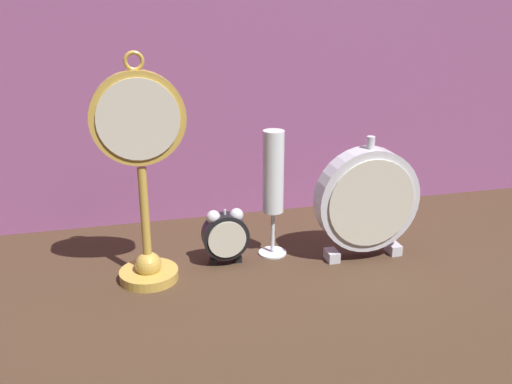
# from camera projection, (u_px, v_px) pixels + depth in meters

# --- Properties ---
(ground_plane) EXTENTS (4.00, 4.00, 0.00)m
(ground_plane) POSITION_uv_depth(u_px,v_px,m) (268.00, 287.00, 0.91)
(ground_plane) COLOR #422D1E
(fabric_backdrop_drape) EXTENTS (1.64, 0.01, 0.66)m
(fabric_backdrop_drape) POSITION_uv_depth(u_px,v_px,m) (225.00, 55.00, 1.09)
(fabric_backdrop_drape) COLOR #8E4C7F
(fabric_backdrop_drape) RESTS_ON ground_plane
(pocket_watch_on_stand) EXTENTS (0.14, 0.10, 0.37)m
(pocket_watch_on_stand) POSITION_uv_depth(u_px,v_px,m) (142.00, 176.00, 0.87)
(pocket_watch_on_stand) COLOR gold
(pocket_watch_on_stand) RESTS_ON ground_plane
(alarm_clock_twin_bell) EXTENTS (0.08, 0.03, 0.10)m
(alarm_clock_twin_bell) POSITION_uv_depth(u_px,v_px,m) (225.00, 234.00, 0.97)
(alarm_clock_twin_bell) COLOR black
(alarm_clock_twin_bell) RESTS_ON ground_plane
(mantel_clock_silver) EXTENTS (0.18, 0.04, 0.22)m
(mantel_clock_silver) POSITION_uv_depth(u_px,v_px,m) (367.00, 200.00, 0.97)
(mantel_clock_silver) COLOR silver
(mantel_clock_silver) RESTS_ON ground_plane
(champagne_flute) EXTENTS (0.05, 0.05, 0.23)m
(champagne_flute) POSITION_uv_depth(u_px,v_px,m) (273.00, 181.00, 0.98)
(champagne_flute) COLOR silver
(champagne_flute) RESTS_ON ground_plane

